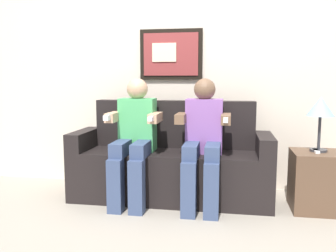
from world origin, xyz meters
TOP-DOWN VIEW (x-y plane):
  - ground_plane at (0.00, 0.00)m, footprint 5.47×5.47m
  - back_wall_assembly at (-0.00, 0.76)m, footprint 4.21×0.10m
  - couch at (0.00, 0.33)m, footprint 1.81×0.58m
  - person_on_left at (-0.30, 0.16)m, footprint 0.46×0.56m
  - person_on_right at (0.31, 0.16)m, footprint 0.46×0.56m
  - side_table_right at (1.25, 0.22)m, footprint 0.40×0.40m
  - table_lamp at (1.27, 0.25)m, footprint 0.22×0.22m
  - spare_remote_on_table at (1.24, 0.21)m, footprint 0.04×0.13m

SIDE VIEW (x-z plane):
  - ground_plane at x=0.00m, z-range 0.00..0.00m
  - side_table_right at x=1.25m, z-range 0.00..0.50m
  - couch at x=0.00m, z-range -0.14..0.76m
  - spare_remote_on_table at x=1.24m, z-range 0.50..0.52m
  - person_on_right at x=0.31m, z-range 0.05..1.16m
  - person_on_left at x=-0.30m, z-range 0.05..1.16m
  - table_lamp at x=1.27m, z-range 0.63..1.09m
  - back_wall_assembly at x=0.00m, z-range 0.00..2.60m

